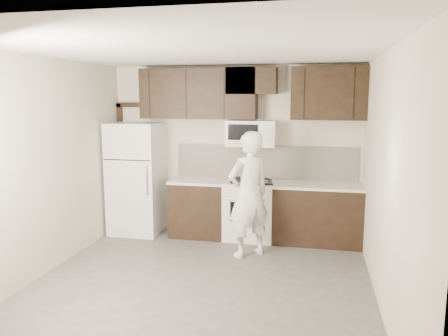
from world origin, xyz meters
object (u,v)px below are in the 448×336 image
(stove, at_px, (249,210))
(refrigerator, at_px, (137,178))
(microwave, at_px, (251,133))
(person, at_px, (249,195))

(stove, bearing_deg, refrigerator, -178.49)
(stove, height_order, refrigerator, refrigerator)
(refrigerator, bearing_deg, stove, 1.51)
(stove, height_order, microwave, microwave)
(stove, relative_size, microwave, 1.24)
(refrigerator, height_order, person, refrigerator)
(microwave, distance_m, refrigerator, 2.00)
(microwave, height_order, refrigerator, microwave)
(refrigerator, distance_m, person, 2.08)
(person, bearing_deg, refrigerator, -62.07)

